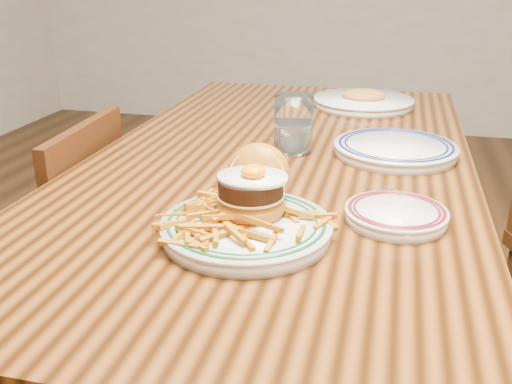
% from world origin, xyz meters
% --- Properties ---
extents(table, '(0.85, 1.60, 0.75)m').
position_xyz_m(table, '(0.00, 0.00, 0.66)').
color(table, black).
rests_on(table, floor).
extents(chair_left, '(0.40, 0.40, 0.82)m').
position_xyz_m(chair_left, '(-0.56, -0.08, 0.44)').
color(chair_left, '#3B1D0C').
rests_on(chair_left, floor).
extents(main_plate, '(0.28, 0.29, 0.13)m').
position_xyz_m(main_plate, '(0.03, -0.40, 0.79)').
color(main_plate, silver).
rests_on(main_plate, table).
extents(side_plate, '(0.17, 0.19, 0.03)m').
position_xyz_m(side_plate, '(0.26, -0.30, 0.77)').
color(side_plate, silver).
rests_on(side_plate, table).
extents(rear_plate, '(0.28, 0.28, 0.03)m').
position_xyz_m(rear_plate, '(0.25, 0.07, 0.77)').
color(rear_plate, silver).
rests_on(rear_plate, table).
extents(water_glass, '(0.09, 0.09, 0.13)m').
position_xyz_m(water_glass, '(0.02, 0.05, 0.81)').
color(water_glass, white).
rests_on(water_glass, table).
extents(far_plate, '(0.30, 0.30, 0.05)m').
position_xyz_m(far_plate, '(0.15, 0.53, 0.77)').
color(far_plate, silver).
rests_on(far_plate, table).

